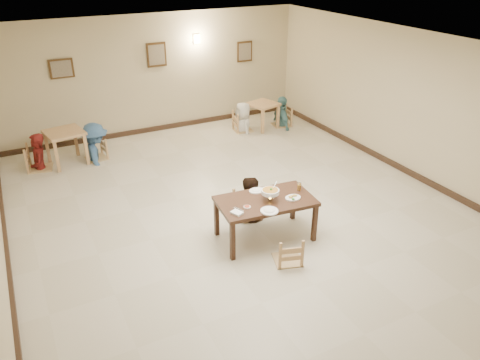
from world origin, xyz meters
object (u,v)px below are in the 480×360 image
chair_near (289,237)px  bg_chair_rl (243,113)px  bg_chair_ll (36,147)px  bg_diner_c (243,103)px  main_table (266,204)px  bg_diner_a (34,134)px  bg_chair_rr (282,108)px  bg_diner_b (92,124)px  main_diner (248,178)px  bg_table_right (263,108)px  bg_table_left (65,137)px  bg_diner_d (282,97)px  bg_chair_lr (94,140)px  drink_glass (299,187)px  curry_warmer (270,192)px  chair_far (248,192)px

chair_near → bg_chair_rl: 5.84m
bg_chair_ll → bg_diner_c: bearing=-78.0°
main_table → bg_diner_a: bg_diner_a is taller
bg_chair_rr → bg_diner_c: 1.17m
main_table → bg_diner_b: bearing=117.4°
main_diner → main_table: bearing=86.0°
bg_table_right → bg_chair_rl: 0.57m
bg_table_left → bg_diner_b: bearing=-3.1°
main_diner → bg_diner_a: 5.03m
bg_diner_c → bg_diner_d: bearing=88.1°
bg_diner_c → bg_chair_lr: bearing=-83.7°
drink_glass → bg_chair_lr: size_ratio=0.14×
drink_glass → bg_diner_b: size_ratio=0.08×
bg_chair_lr → bg_diner_a: bearing=-99.2°
chair_near → bg_chair_rr: (3.18, 5.33, 0.04)m
bg_chair_rl → bg_diner_c: bg_diner_c is taller
main_diner → bg_chair_rr: 4.96m
drink_glass → bg_diner_c: 4.91m
bg_chair_rl → bg_chair_rr: bg_chair_rl is taller
curry_warmer → bg_chair_rl: bearing=67.4°
chair_near → curry_warmer: bearing=-77.2°
bg_table_left → bg_diner_c: bg_diner_c is taller
main_diner → bg_diner_c: bearing=-114.5°
bg_chair_lr → bg_diner_d: (5.02, -0.04, 0.35)m
bg_diner_c → bg_chair_rl: bearing=180.0°
drink_glass → chair_far: bearing=126.6°
bg_chair_lr → bg_chair_rl: size_ratio=0.94×
bg_chair_ll → bg_diner_a: (0.00, 0.00, 0.29)m
bg_table_left → bg_chair_rr: (5.64, -0.08, -0.15)m
bg_chair_rr → bg_diner_c: bg_diner_c is taller
bg_chair_ll → curry_warmer: bearing=-135.2°
bg_table_right → bg_chair_rr: size_ratio=0.87×
curry_warmer → bg_diner_d: bearing=56.2°
bg_table_left → bg_diner_c: bearing=0.8°
chair_far → bg_chair_rr: bearing=45.8°
drink_glass → bg_table_left: 5.61m
chair_near → main_table: bearing=-72.6°
chair_far → bg_chair_rr: size_ratio=0.95×
bg_chair_ll → bg_diner_c: (5.13, 0.08, 0.25)m
bg_diner_b → main_diner: bearing=-153.9°
bg_diner_a → chair_far: bearing=41.8°
drink_glass → bg_table_left: (-3.13, 4.65, -0.16)m
main_table → bg_chair_rr: (3.17, 4.60, -0.17)m
curry_warmer → bg_table_left: curry_warmer is taller
chair_near → bg_table_right: 6.00m
main_diner → bg_chair_rl: size_ratio=1.58×
bg_table_right → bg_chair_rr: 0.57m
bg_table_right → bg_diner_b: (-4.46, -0.02, 0.30)m
bg_diner_d → main_table: bearing=154.9°
bg_chair_ll → bg_diner_a: 0.29m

